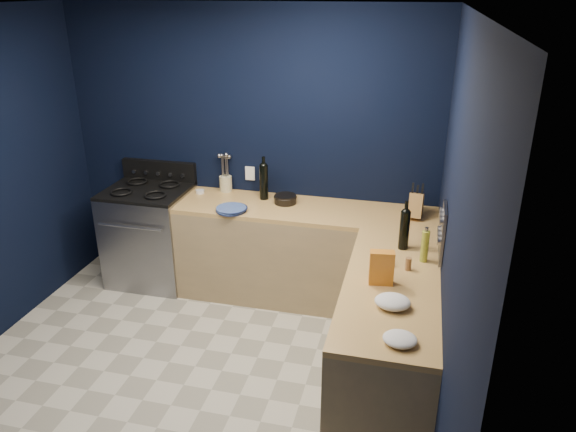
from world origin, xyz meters
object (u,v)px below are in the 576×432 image
(plate_stack, at_px, (231,209))
(knife_block, at_px, (416,205))
(gas_range, at_px, (151,237))
(crouton_bag, at_px, (382,268))
(utensil_crock, at_px, (226,184))

(plate_stack, relative_size, knife_block, 1.28)
(knife_block, bearing_deg, gas_range, -174.17)
(crouton_bag, bearing_deg, gas_range, 145.39)
(gas_range, distance_m, crouton_bag, 2.63)
(knife_block, height_order, crouton_bag, crouton_bag)
(gas_range, distance_m, plate_stack, 1.04)
(gas_range, height_order, knife_block, knife_block)
(plate_stack, height_order, crouton_bag, crouton_bag)
(plate_stack, distance_m, knife_block, 1.59)
(gas_range, xyz_separation_m, crouton_bag, (2.29, -1.16, 0.56))
(crouton_bag, bearing_deg, plate_stack, 137.35)
(gas_range, relative_size, plate_stack, 3.47)
(plate_stack, xyz_separation_m, knife_block, (1.57, 0.25, 0.09))
(plate_stack, distance_m, utensil_crock, 0.52)
(plate_stack, bearing_deg, knife_block, 9.21)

